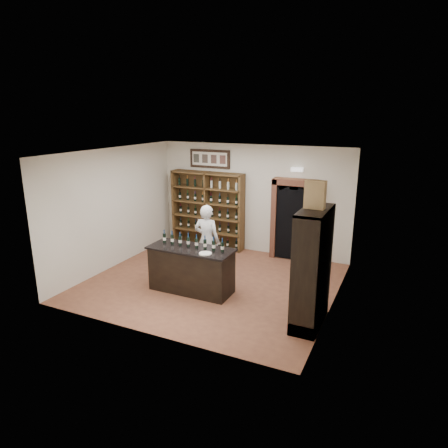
{
  "coord_description": "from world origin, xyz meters",
  "views": [
    {
      "loc": [
        3.91,
        -7.67,
        3.82
      ],
      "look_at": [
        0.17,
        0.3,
        1.35
      ],
      "focal_mm": 32.0,
      "sensor_mm": 36.0,
      "label": 1
    }
  ],
  "objects_px": {
    "side_cabinet": "(313,286)",
    "shopkeeper": "(207,241)",
    "tasting_counter": "(191,270)",
    "counter_bottle_0": "(164,238)",
    "wine_crate": "(315,195)",
    "wine_shelf": "(208,209)"
  },
  "relations": [
    {
      "from": "tasting_counter",
      "to": "wine_crate",
      "type": "height_order",
      "value": "wine_crate"
    },
    {
      "from": "counter_bottle_0",
      "to": "shopkeeper",
      "type": "height_order",
      "value": "shopkeeper"
    },
    {
      "from": "wine_shelf",
      "to": "side_cabinet",
      "type": "distance_m",
      "value": 5.02
    },
    {
      "from": "tasting_counter",
      "to": "counter_bottle_0",
      "type": "relative_size",
      "value": 6.27
    },
    {
      "from": "shopkeeper",
      "to": "wine_crate",
      "type": "bearing_deg",
      "value": 153.08
    },
    {
      "from": "wine_shelf",
      "to": "wine_crate",
      "type": "bearing_deg",
      "value": -40.48
    },
    {
      "from": "shopkeeper",
      "to": "wine_crate",
      "type": "distance_m",
      "value": 3.41
    },
    {
      "from": "counter_bottle_0",
      "to": "shopkeeper",
      "type": "bearing_deg",
      "value": 55.25
    },
    {
      "from": "wine_shelf",
      "to": "tasting_counter",
      "type": "xyz_separation_m",
      "value": [
        1.1,
        -2.93,
        -0.61
      ]
    },
    {
      "from": "side_cabinet",
      "to": "shopkeeper",
      "type": "distance_m",
      "value": 3.1
    },
    {
      "from": "counter_bottle_0",
      "to": "wine_crate",
      "type": "height_order",
      "value": "wine_crate"
    },
    {
      "from": "wine_shelf",
      "to": "tasting_counter",
      "type": "relative_size",
      "value": 1.17
    },
    {
      "from": "wine_shelf",
      "to": "side_cabinet",
      "type": "bearing_deg",
      "value": -40.21
    },
    {
      "from": "tasting_counter",
      "to": "wine_crate",
      "type": "distance_m",
      "value": 3.31
    },
    {
      "from": "tasting_counter",
      "to": "counter_bottle_0",
      "type": "xyz_separation_m",
      "value": [
        -0.72,
        0.07,
        0.61
      ]
    },
    {
      "from": "side_cabinet",
      "to": "shopkeeper",
      "type": "bearing_deg",
      "value": 156.23
    },
    {
      "from": "wine_shelf",
      "to": "tasting_counter",
      "type": "bearing_deg",
      "value": -69.44
    },
    {
      "from": "wine_shelf",
      "to": "counter_bottle_0",
      "type": "xyz_separation_m",
      "value": [
        0.38,
        -2.87,
        0.01
      ]
    },
    {
      "from": "counter_bottle_0",
      "to": "shopkeeper",
      "type": "relative_size",
      "value": 0.17
    },
    {
      "from": "side_cabinet",
      "to": "wine_crate",
      "type": "xyz_separation_m",
      "value": [
        -0.07,
        0.03,
        1.7
      ]
    },
    {
      "from": "tasting_counter",
      "to": "wine_crate",
      "type": "relative_size",
      "value": 3.75
    },
    {
      "from": "wine_crate",
      "to": "counter_bottle_0",
      "type": "bearing_deg",
      "value": -179.87
    }
  ]
}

